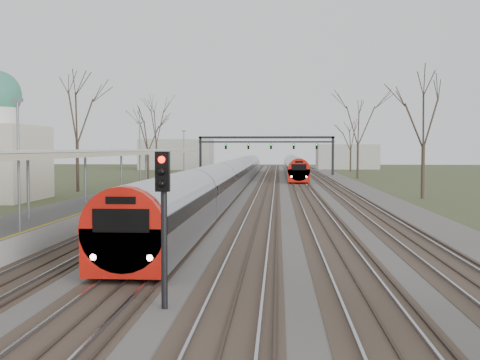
{
  "coord_description": "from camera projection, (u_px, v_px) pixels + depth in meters",
  "views": [
    {
      "loc": [
        2.13,
        -8.17,
        4.17
      ],
      "look_at": [
        -0.51,
        33.19,
        2.0
      ],
      "focal_mm": 45.0,
      "sensor_mm": 36.0,
      "label": 1
    }
  ],
  "objects": [
    {
      "name": "train_near",
      "position": [
        234.0,
        174.0,
        62.49
      ],
      "size": [
        2.62,
        90.21,
        3.05
      ],
      "color": "#999BA2",
      "rests_on": "ground"
    },
    {
      "name": "train_far",
      "position": [
        294.0,
        166.0,
        91.1
      ],
      "size": [
        2.62,
        45.21,
        3.05
      ],
      "color": "#999BA2",
      "rests_on": "ground"
    },
    {
      "name": "tree_west_far",
      "position": [
        77.0,
        108.0,
        57.0
      ],
      "size": [
        5.5,
        5.5,
        11.33
      ],
      "color": "#2D231C",
      "rests_on": "ground"
    },
    {
      "name": "platform",
      "position": [
        133.0,
        196.0,
        46.42
      ],
      "size": [
        3.5,
        69.0,
        1.0
      ],
      "primitive_type": "cube",
      "color": "#9E9B93",
      "rests_on": "ground"
    },
    {
      "name": "canopy",
      "position": [
        117.0,
        152.0,
        41.74
      ],
      "size": [
        4.1,
        50.0,
        3.11
      ],
      "color": "slate",
      "rests_on": "platform"
    },
    {
      "name": "signal_post",
      "position": [
        163.0,
        206.0,
        15.09
      ],
      "size": [
        0.35,
        0.45,
        4.1
      ],
      "color": "black",
      "rests_on": "ground"
    },
    {
      "name": "signal_gantry",
      "position": [
        266.0,
        144.0,
        92.92
      ],
      "size": [
        21.0,
        0.59,
        6.08
      ],
      "color": "black",
      "rests_on": "ground"
    },
    {
      "name": "tree_east_far",
      "position": [
        424.0,
        110.0,
        49.09
      ],
      "size": [
        5.0,
        5.0,
        10.3
      ],
      "color": "#2D231C",
      "rests_on": "ground"
    },
    {
      "name": "track_bed",
      "position": [
        260.0,
        188.0,
        63.29
      ],
      "size": [
        24.0,
        160.0,
        0.22
      ],
      "color": "#474442",
      "rests_on": "ground"
    }
  ]
}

